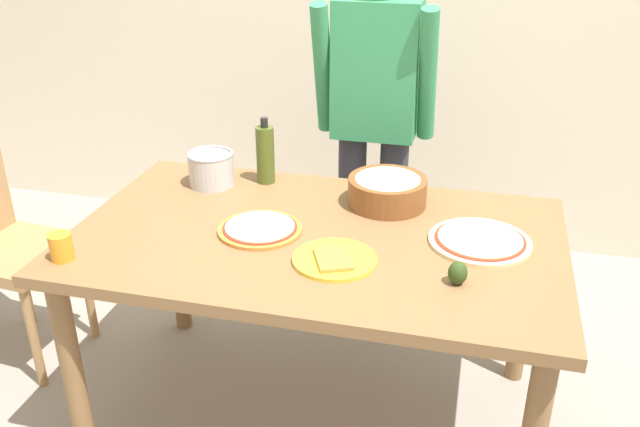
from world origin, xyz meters
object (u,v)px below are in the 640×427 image
at_px(person_cook, 375,114).
at_px(cup_orange, 61,247).
at_px(avocado, 458,273).
at_px(pizza_raw_on_board, 480,240).
at_px(steel_pot, 211,168).
at_px(plate_with_slice, 334,259).
at_px(dining_table, 316,258).
at_px(olive_oil_bottle, 265,154).
at_px(pizza_cooked_on_tray, 260,229).
at_px(popcorn_bowl, 387,189).

bearing_deg(person_cook, cup_orange, -124.61).
bearing_deg(avocado, person_cook, 113.35).
relative_size(person_cook, pizza_raw_on_board, 4.95).
bearing_deg(person_cook, steel_pot, -139.82).
height_order(person_cook, plate_with_slice, person_cook).
xyz_separation_m(person_cook, steel_pot, (-0.54, -0.46, -0.11)).
distance_m(dining_table, plate_with_slice, 0.22).
bearing_deg(olive_oil_bottle, steel_pot, -158.35).
relative_size(pizza_raw_on_board, pizza_cooked_on_tray, 1.17).
relative_size(plate_with_slice, popcorn_bowl, 0.93).
relative_size(steel_pot, avocado, 2.48).
height_order(popcorn_bowl, steel_pot, steel_pot).
bearing_deg(pizza_raw_on_board, cup_orange, -161.32).
distance_m(steel_pot, cup_orange, 0.69).
distance_m(pizza_raw_on_board, pizza_cooked_on_tray, 0.71).
distance_m(pizza_cooked_on_tray, avocado, 0.68).
bearing_deg(person_cook, popcorn_bowl, -74.32).
bearing_deg(avocado, cup_orange, -172.69).
bearing_deg(dining_table, steel_pot, 148.57).
relative_size(pizza_raw_on_board, olive_oil_bottle, 1.28).
xyz_separation_m(plate_with_slice, steel_pot, (-0.59, 0.46, 0.06)).
height_order(person_cook, popcorn_bowl, person_cook).
distance_m(person_cook, plate_with_slice, 0.94).
distance_m(pizza_raw_on_board, plate_with_slice, 0.48).
height_order(person_cook, pizza_raw_on_board, person_cook).
xyz_separation_m(person_cook, olive_oil_bottle, (-0.35, -0.38, -0.07)).
xyz_separation_m(plate_with_slice, avocado, (0.37, -0.04, 0.03)).
bearing_deg(pizza_raw_on_board, popcorn_bowl, 146.93).
relative_size(plate_with_slice, cup_orange, 3.06).
height_order(plate_with_slice, steel_pot, steel_pot).
xyz_separation_m(pizza_raw_on_board, popcorn_bowl, (-0.34, 0.22, 0.05)).
xyz_separation_m(pizza_raw_on_board, cup_orange, (-1.23, -0.42, 0.03)).
relative_size(popcorn_bowl, steel_pot, 1.61).
xyz_separation_m(plate_with_slice, olive_oil_bottle, (-0.39, 0.54, 0.11)).
distance_m(dining_table, olive_oil_bottle, 0.52).
bearing_deg(plate_with_slice, pizza_cooked_on_tray, 154.28).
bearing_deg(avocado, steel_pot, 152.43).
height_order(dining_table, steel_pot, steel_pot).
height_order(person_cook, cup_orange, person_cook).
distance_m(popcorn_bowl, cup_orange, 1.10).
distance_m(popcorn_bowl, olive_oil_bottle, 0.50).
distance_m(plate_with_slice, avocado, 0.37).
relative_size(olive_oil_bottle, avocado, 3.66).
relative_size(dining_table, cup_orange, 18.82).
bearing_deg(cup_orange, popcorn_bowl, 35.27).
distance_m(plate_with_slice, olive_oil_bottle, 0.68).
height_order(steel_pot, cup_orange, steel_pot).
bearing_deg(dining_table, person_cook, 85.81).
bearing_deg(cup_orange, person_cook, 55.39).
height_order(olive_oil_bottle, cup_orange, olive_oil_bottle).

